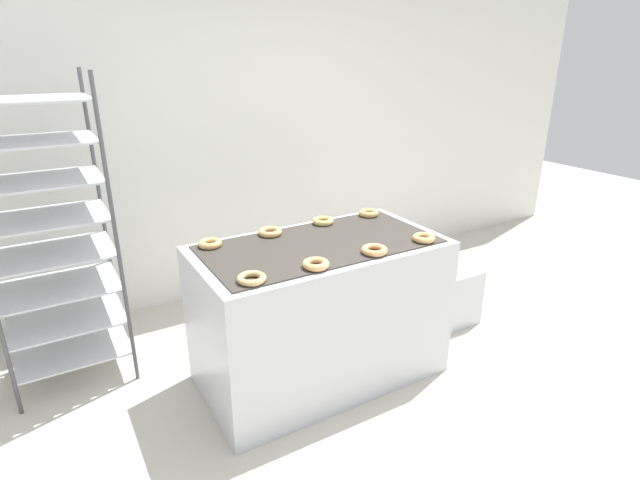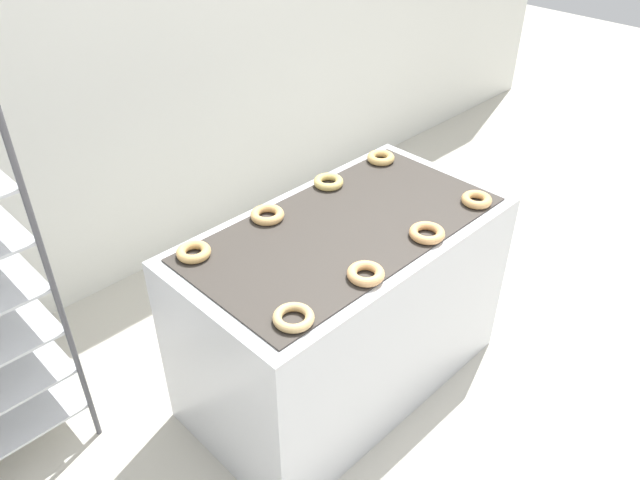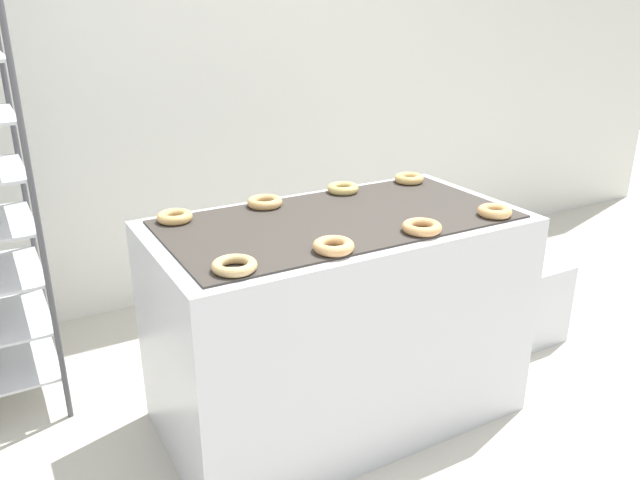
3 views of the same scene
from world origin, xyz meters
name	(u,v)px [view 1 (image 1 of 3)]	position (x,y,z in m)	size (l,w,h in m)	color
ground_plane	(380,434)	(0.00, 0.00, 0.00)	(14.00, 14.00, 0.00)	beige
wall_back	(224,125)	(0.00, 2.12, 1.40)	(8.00, 0.05, 2.80)	silver
fryer_machine	(320,312)	(0.00, 0.64, 0.45)	(1.46, 0.78, 0.90)	silver
baking_rack_cart	(50,236)	(-1.35, 1.43, 0.94)	(0.67, 0.52, 1.86)	#4C4C51
glaze_bin	(451,296)	(1.19, 0.70, 0.21)	(0.38, 0.28, 0.43)	silver
donut_near_left	(252,278)	(-0.54, 0.37, 0.91)	(0.14, 0.14, 0.03)	tan
donut_near_midleft	(316,264)	(-0.19, 0.35, 0.92)	(0.14, 0.14, 0.04)	#E6AB6B
donut_near_midright	(374,250)	(0.18, 0.36, 0.92)	(0.15, 0.15, 0.04)	#E4A666
donut_near_right	(424,238)	(0.55, 0.36, 0.92)	(0.13, 0.13, 0.04)	#E1AA65
donut_far_left	(210,243)	(-0.57, 0.91, 0.92)	(0.13, 0.13, 0.04)	#DFAF66
donut_far_midleft	(270,232)	(-0.19, 0.92, 0.92)	(0.14, 0.14, 0.04)	#DFAB67
donut_far_midright	(323,221)	(0.20, 0.93, 0.92)	(0.14, 0.14, 0.04)	#D4B967
donut_far_right	(369,213)	(0.55, 0.92, 0.92)	(0.13, 0.13, 0.04)	#DBB065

